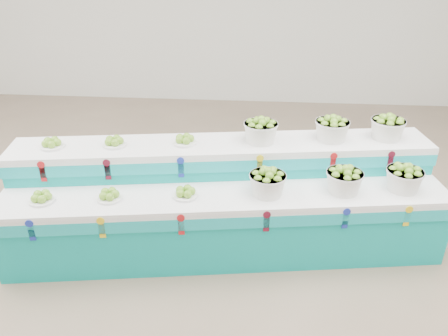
{
  "coord_description": "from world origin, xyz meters",
  "views": [
    {
      "loc": [
        1.13,
        -3.37,
        2.85
      ],
      "look_at": [
        0.81,
        0.42,
        0.87
      ],
      "focal_mm": 35.54,
      "sensor_mm": 36.0,
      "label": 1
    }
  ],
  "objects_px": {
    "plate_upper_mid": "(114,141)",
    "basket_upper_right": "(388,127)",
    "display_stand": "(224,200)",
    "basket_lower_left": "(267,182)"
  },
  "relations": [
    {
      "from": "plate_upper_mid",
      "to": "basket_upper_right",
      "type": "height_order",
      "value": "basket_upper_right"
    },
    {
      "from": "basket_upper_right",
      "to": "plate_upper_mid",
      "type": "bearing_deg",
      "value": -171.43
    },
    {
      "from": "display_stand",
      "to": "basket_lower_left",
      "type": "height_order",
      "value": "display_stand"
    },
    {
      "from": "plate_upper_mid",
      "to": "basket_lower_left",
      "type": "bearing_deg",
      "value": -11.3
    },
    {
      "from": "display_stand",
      "to": "basket_lower_left",
      "type": "relative_size",
      "value": 12.38
    },
    {
      "from": "basket_upper_right",
      "to": "display_stand",
      "type": "bearing_deg",
      "value": -162.54
    },
    {
      "from": "basket_lower_left",
      "to": "basket_upper_right",
      "type": "xyz_separation_m",
      "value": [
        1.21,
        0.71,
        0.3
      ]
    },
    {
      "from": "basket_lower_left",
      "to": "basket_upper_right",
      "type": "relative_size",
      "value": 1.0
    },
    {
      "from": "basket_upper_right",
      "to": "basket_lower_left",
      "type": "bearing_deg",
      "value": -149.35
    },
    {
      "from": "display_stand",
      "to": "plate_upper_mid",
      "type": "relative_size",
      "value": 18.14
    }
  ]
}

